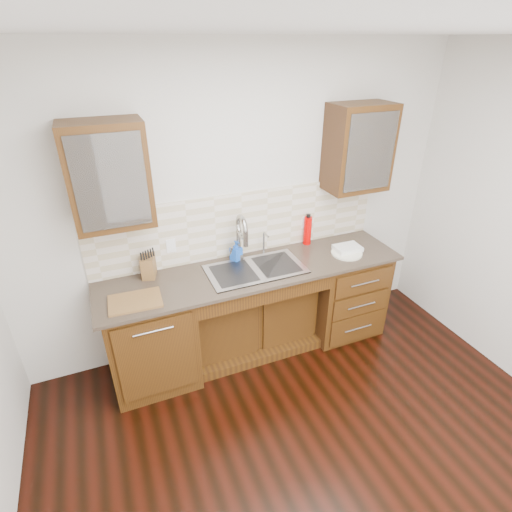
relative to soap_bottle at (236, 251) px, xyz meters
name	(u,v)px	position (x,y,z in m)	size (l,w,h in m)	color
ground	(333,483)	(0.10, -1.63, -1.05)	(4.00, 3.50, 0.10)	black
ceiling	(405,15)	(0.10, -1.63, 1.75)	(4.00, 3.50, 0.10)	white
wall_back	(239,207)	(0.10, 0.17, 0.35)	(4.00, 0.10, 2.70)	beige
base_cabinet_left	(151,337)	(-0.85, -0.19, -0.56)	(0.70, 0.62, 0.88)	#593014
base_cabinet_center	(251,314)	(0.10, -0.10, -0.65)	(1.20, 0.44, 0.70)	#593014
base_cabinet_right	(341,290)	(1.05, -0.19, -0.56)	(0.70, 0.62, 0.88)	#593014
countertop	(255,270)	(0.10, -0.21, -0.11)	(2.70, 0.65, 0.03)	#84705B
backsplash	(242,224)	(0.10, 0.11, 0.20)	(2.70, 0.02, 0.59)	beige
sink	(256,278)	(0.10, -0.22, -0.18)	(0.84, 0.46, 0.19)	#9E9EA5
faucet	(238,239)	(0.03, 0.01, 0.11)	(0.04, 0.04, 0.40)	#999993
filter_tap	(264,242)	(0.28, 0.02, 0.03)	(0.02, 0.02, 0.24)	#999993
upper_cabinet_left	(109,176)	(-0.95, -0.05, 0.82)	(0.55, 0.34, 0.75)	#593014
upper_cabinet_right	(358,148)	(1.15, -0.05, 0.82)	(0.55, 0.34, 0.75)	#593014
outlet_left	(171,246)	(-0.55, 0.09, 0.12)	(0.08, 0.01, 0.12)	white
outlet_right	(306,222)	(0.75, 0.09, 0.12)	(0.08, 0.01, 0.12)	white
soap_bottle	(236,251)	(0.00, 0.00, 0.00)	(0.09, 0.09, 0.19)	blue
water_bottle	(308,231)	(0.75, 0.05, 0.04)	(0.07, 0.07, 0.28)	#D20100
plate	(347,253)	(0.99, -0.28, -0.09)	(0.29, 0.29, 0.02)	silver
dish_towel	(348,248)	(1.02, -0.24, -0.06)	(0.24, 0.18, 0.04)	silver
knife_block	(148,266)	(-0.77, 0.03, 0.00)	(0.10, 0.17, 0.19)	brown
cutting_board	(135,301)	(-0.94, -0.32, -0.09)	(0.39, 0.28, 0.02)	brown
cup_left_a	(92,185)	(-1.07, -0.05, 0.77)	(0.13, 0.13, 0.10)	white
cup_left_b	(124,181)	(-0.86, -0.05, 0.77)	(0.10, 0.10, 0.09)	white
cup_right_a	(346,155)	(1.02, -0.05, 0.77)	(0.14, 0.14, 0.11)	white
cup_right_b	(372,152)	(1.30, -0.05, 0.77)	(0.11, 0.11, 0.10)	white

